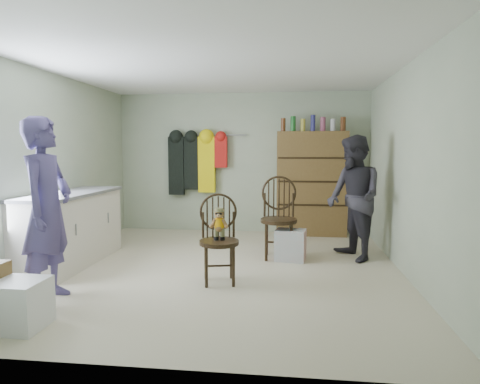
# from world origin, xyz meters

# --- Properties ---
(ground_plane) EXTENTS (5.00, 5.00, 0.00)m
(ground_plane) POSITION_xyz_m (0.00, 0.00, 0.00)
(ground_plane) COLOR beige
(ground_plane) RESTS_ON ground
(room_walls) EXTENTS (5.00, 5.00, 5.00)m
(room_walls) POSITION_xyz_m (0.00, 0.53, 1.58)
(room_walls) COLOR #AEB89A
(room_walls) RESTS_ON ground
(counter) EXTENTS (0.64, 1.86, 0.94)m
(counter) POSITION_xyz_m (-1.95, 0.00, 0.47)
(counter) COLOR silver
(counter) RESTS_ON ground
(plastic_tub) EXTENTS (0.43, 0.41, 0.41)m
(plastic_tub) POSITION_xyz_m (-1.35, -1.99, 0.20)
(plastic_tub) COLOR white
(plastic_tub) RESTS_ON ground
(chair_front) EXTENTS (0.53, 0.53, 0.99)m
(chair_front) POSITION_xyz_m (0.10, -0.54, 0.56)
(chair_front) COLOR #322211
(chair_front) RESTS_ON ground
(chair_far) EXTENTS (0.52, 0.52, 1.13)m
(chair_far) POSITION_xyz_m (0.73, 0.66, 0.60)
(chair_far) COLOR #322211
(chair_far) RESTS_ON ground
(striped_bag) EXTENTS (0.44, 0.36, 0.42)m
(striped_bag) POSITION_xyz_m (0.90, 0.51, 0.21)
(striped_bag) COLOR #E57F72
(striped_bag) RESTS_ON ground
(person_left) EXTENTS (0.47, 0.68, 1.81)m
(person_left) POSITION_xyz_m (-1.47, -1.31, 0.91)
(person_left) COLOR #4C4279
(person_left) RESTS_ON ground
(person_right) EXTENTS (0.89, 0.99, 1.69)m
(person_right) POSITION_xyz_m (1.74, 0.65, 0.84)
(person_right) COLOR #2D2B33
(person_right) RESTS_ON ground
(dresser) EXTENTS (1.20, 0.39, 2.07)m
(dresser) POSITION_xyz_m (1.25, 2.30, 0.91)
(dresser) COLOR brown
(dresser) RESTS_ON ground
(coat_rack) EXTENTS (1.42, 0.12, 1.09)m
(coat_rack) POSITION_xyz_m (-0.83, 2.38, 1.25)
(coat_rack) COLOR #99999E
(coat_rack) RESTS_ON ground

